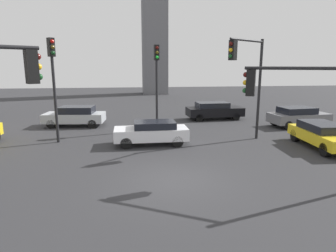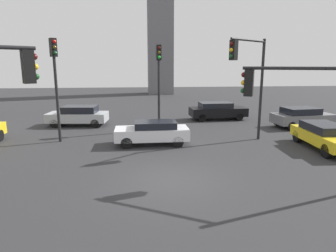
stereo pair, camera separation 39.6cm
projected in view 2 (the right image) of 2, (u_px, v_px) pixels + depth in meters
name	position (u px, v px, depth m)	size (l,w,h in m)	color
ground_plane	(171.00, 180.00, 11.48)	(96.01, 96.01, 0.00)	#2D2D30
traffic_light_0	(301.00, 97.00, 10.51)	(3.73, 2.14, 4.63)	black
traffic_light_1	(55.00, 72.00, 16.43)	(0.45, 0.48, 5.83)	black
traffic_light_3	(159.00, 72.00, 19.62)	(0.36, 0.48, 5.68)	black
traffic_light_4	(249.00, 69.00, 16.06)	(2.66, 2.05, 5.83)	black
car_0	(217.00, 110.00, 24.06)	(4.60, 2.03, 1.40)	black
car_1	(78.00, 115.00, 21.64)	(4.40, 2.21, 1.44)	#ADB2B7
car_3	(325.00, 136.00, 15.63)	(2.01, 4.43, 1.33)	yellow
car_4	(153.00, 132.00, 16.52)	(4.08, 1.70, 1.32)	silver
car_5	(302.00, 117.00, 21.04)	(4.34, 2.30, 1.42)	slate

